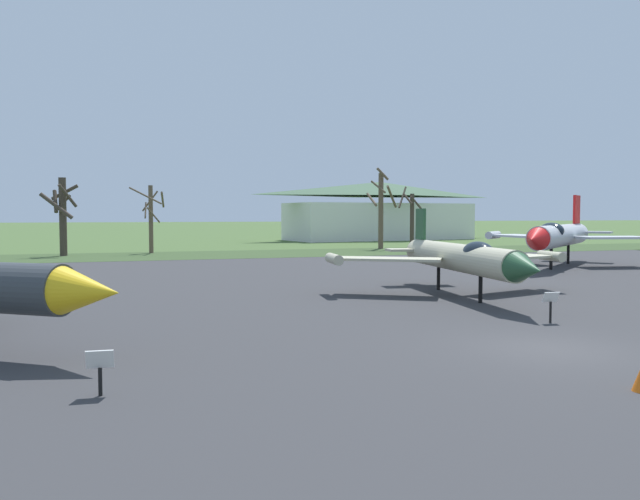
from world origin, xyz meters
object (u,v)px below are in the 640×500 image
Objects in this scene: jet_fighter_front_right at (461,257)px; visitor_building at (380,212)px; jet_fighter_front_left at (560,235)px; info_placard_front_right at (551,304)px; info_placard_rear_left at (100,368)px.

visitor_building reaches higher than jet_fighter_front_right.
jet_fighter_front_left is 25.11m from info_placard_front_right.
info_placard_front_right reaches higher than info_placard_rear_left.
visitor_building is (38.84, 73.46, 3.43)m from info_placard_rear_left.
jet_fighter_front_right is at bearing -140.99° from jet_fighter_front_left.
jet_fighter_front_right is 7.14m from info_placard_front_right.
jet_fighter_front_left reaches higher than info_placard_rear_left.
jet_fighter_front_left is 12.50× the size of info_placard_front_right.
info_placard_front_right is 1.10× the size of info_placard_rear_left.
visitor_building is (8.49, 49.66, 1.80)m from jet_fighter_front_left.
jet_fighter_front_left is 1.05× the size of jet_fighter_front_right.
info_placard_front_right is (-15.96, -19.32, -1.56)m from jet_fighter_front_left.
info_placard_front_right is at bearing -96.21° from jet_fighter_front_right.
info_placard_rear_left is (-14.39, -4.47, -0.07)m from info_placard_front_right.
visitor_building is at bearing 80.30° from jet_fighter_front_left.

